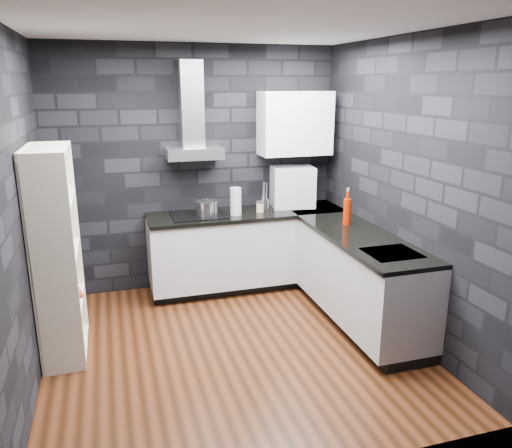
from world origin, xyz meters
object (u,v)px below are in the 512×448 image
storage_jar (260,207)px  pot (207,209)px  bookshelf (57,254)px  glass_vase (236,201)px  appliance_garage (292,187)px  fruit_bowl (55,254)px  utensil_crock (264,204)px  red_bottle (347,212)px

storage_jar → pot: bearing=-179.8°
storage_jar → bookshelf: size_ratio=0.06×
glass_vase → appliance_garage: bearing=15.1°
pot → glass_vase: 0.32m
fruit_bowl → storage_jar: bearing=25.6°
glass_vase → storage_jar: size_ratio=2.88×
appliance_garage → fruit_bowl: (-2.50, -1.14, -0.19)m
bookshelf → utensil_crock: bearing=11.4°
red_bottle → utensil_crock: bearing=127.0°
appliance_garage → red_bottle: 0.93m
red_bottle → pot: bearing=150.2°
utensil_crock → fruit_bowl: bearing=-153.5°
appliance_garage → bookshelf: 2.71m
utensil_crock → fruit_bowl: size_ratio=0.58×
pot → bookshelf: bearing=-149.1°
utensil_crock → bookshelf: (-2.13, -0.95, -0.07)m
red_bottle → fruit_bowl: size_ratio=1.18×
utensil_crock → pot: bearing=-173.4°
bookshelf → appliance_garage: bearing=9.8°
glass_vase → red_bottle: (0.98, -0.70, -0.02)m
bookshelf → fruit_bowl: size_ratio=7.96×
glass_vase → bookshelf: size_ratio=0.17×
glass_vase → storage_jar: 0.31m
pot → bookshelf: size_ratio=0.13×
storage_jar → utensil_crock: 0.11m
utensil_crock → red_bottle: red_bottle is taller
glass_vase → utensil_crock: bearing=18.4°
glass_vase → fruit_bowl: size_ratio=1.32×
storage_jar → glass_vase: bearing=-170.9°
red_bottle → bookshelf: 2.76m
pot → utensil_crock: size_ratio=1.79×
pot → glass_vase: glass_vase is taller
utensil_crock → fruit_bowl: (-2.13, -1.06, -0.03)m
glass_vase → appliance_garage: appliance_garage is taller
glass_vase → bookshelf: 1.96m
utensil_crock → appliance_garage: 0.40m
appliance_garage → bookshelf: (-2.50, -1.03, -0.22)m
pot → fruit_bowl: bearing=-146.0°
red_bottle → fruit_bowl: 2.76m
pot → utensil_crock: bearing=6.6°
pot → fruit_bowl: pot is taller
bookshelf → fruit_bowl: 0.12m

